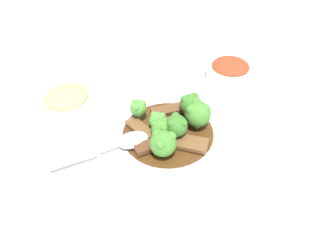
% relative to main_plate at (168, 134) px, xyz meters
% --- Properties ---
extents(ground_plane, '(4.00, 4.00, 0.00)m').
position_rel_main_plate_xyz_m(ground_plane, '(0.00, 0.00, -0.01)').
color(ground_plane, white).
extents(main_plate, '(0.30, 0.30, 0.02)m').
position_rel_main_plate_xyz_m(main_plate, '(0.00, 0.00, 0.00)').
color(main_plate, white).
rests_on(main_plate, ground_plane).
extents(beef_strip_0, '(0.08, 0.07, 0.01)m').
position_rel_main_plate_xyz_m(beef_strip_0, '(0.03, -0.05, 0.01)').
color(beef_strip_0, brown).
rests_on(beef_strip_0, main_plate).
extents(beef_strip_1, '(0.05, 0.08, 0.01)m').
position_rel_main_plate_xyz_m(beef_strip_1, '(-0.05, 0.02, 0.01)').
color(beef_strip_1, brown).
rests_on(beef_strip_1, main_plate).
extents(beef_strip_2, '(0.06, 0.04, 0.01)m').
position_rel_main_plate_xyz_m(beef_strip_2, '(0.01, 0.01, 0.02)').
color(beef_strip_2, '#56331E').
rests_on(beef_strip_2, main_plate).
extents(beef_strip_3, '(0.06, 0.04, 0.01)m').
position_rel_main_plate_xyz_m(beef_strip_3, '(-0.05, -0.03, 0.01)').
color(beef_strip_3, '#56331E').
rests_on(beef_strip_3, main_plate).
extents(beef_strip_4, '(0.07, 0.03, 0.02)m').
position_rel_main_plate_xyz_m(beef_strip_4, '(0.01, 0.05, 0.02)').
color(beef_strip_4, brown).
rests_on(beef_strip_4, main_plate).
extents(broccoli_floret_0, '(0.05, 0.05, 0.05)m').
position_rel_main_plate_xyz_m(broccoli_floret_0, '(-0.02, -0.06, 0.04)').
color(broccoli_floret_0, '#7FA84C').
rests_on(broccoli_floret_0, main_plate).
extents(broccoli_floret_1, '(0.04, 0.04, 0.05)m').
position_rel_main_plate_xyz_m(broccoli_floret_1, '(-0.02, -0.02, 0.04)').
color(broccoli_floret_1, '#8EB756').
rests_on(broccoli_floret_1, main_plate).
extents(broccoli_floret_2, '(0.05, 0.05, 0.06)m').
position_rel_main_plate_xyz_m(broccoli_floret_2, '(0.06, 0.00, 0.04)').
color(broccoli_floret_2, '#7FA84C').
rests_on(broccoli_floret_2, main_plate).
extents(broccoli_floret_3, '(0.04, 0.04, 0.04)m').
position_rel_main_plate_xyz_m(broccoli_floret_3, '(-0.02, 0.01, 0.03)').
color(broccoli_floret_3, '#7FA84C').
rests_on(broccoli_floret_3, main_plate).
extents(broccoli_floret_4, '(0.04, 0.04, 0.06)m').
position_rel_main_plate_xyz_m(broccoli_floret_4, '(0.06, 0.03, 0.04)').
color(broccoli_floret_4, '#7FA84C').
rests_on(broccoli_floret_4, main_plate).
extents(broccoli_floret_5, '(0.04, 0.04, 0.05)m').
position_rel_main_plate_xyz_m(broccoli_floret_5, '(0.01, -0.02, 0.04)').
color(broccoli_floret_5, '#7FA84C').
rests_on(broccoli_floret_5, main_plate).
extents(broccoli_floret_6, '(0.04, 0.04, 0.05)m').
position_rel_main_plate_xyz_m(broccoli_floret_6, '(-0.05, 0.05, 0.04)').
color(broccoli_floret_6, '#8EB756').
rests_on(broccoli_floret_6, main_plate).
extents(serving_spoon, '(0.20, 0.06, 0.01)m').
position_rel_main_plate_xyz_m(serving_spoon, '(-0.09, -0.01, 0.02)').
color(serving_spoon, '#B7B7BC').
rests_on(serving_spoon, main_plate).
extents(side_bowl_kimchi, '(0.12, 0.12, 0.05)m').
position_rel_main_plate_xyz_m(side_bowl_kimchi, '(0.20, 0.16, 0.02)').
color(side_bowl_kimchi, white).
rests_on(side_bowl_kimchi, ground_plane).
extents(side_bowl_appetizer, '(0.12, 0.12, 0.06)m').
position_rel_main_plate_xyz_m(side_bowl_appetizer, '(-0.19, 0.13, 0.02)').
color(side_bowl_appetizer, white).
rests_on(side_bowl_appetizer, ground_plane).
extents(sauce_dish, '(0.08, 0.08, 0.01)m').
position_rel_main_plate_xyz_m(sauce_dish, '(0.16, -0.15, -0.00)').
color(sauce_dish, white).
rests_on(sauce_dish, ground_plane).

